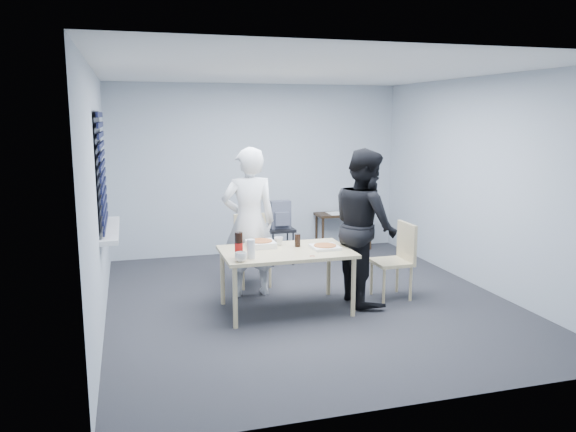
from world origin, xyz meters
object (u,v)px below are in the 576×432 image
object	(u,v)px
dining_table	(286,256)
chair_far	(252,244)
chair_right	(398,255)
mug_a	(241,257)
mug_b	(279,241)
side_table	(344,218)
stool	(280,236)
backpack	(281,215)
person_black	(365,226)
soda_bottle	(239,246)
person_white	(249,222)

from	to	relation	value
dining_table	chair_far	distance (m)	1.11
chair_far	dining_table	bearing A→B (deg)	-82.75
chair_right	mug_a	distance (m)	2.01
chair_far	mug_b	distance (m)	0.88
dining_table	mug_a	xyz separation A→B (m)	(-0.57, -0.34, 0.11)
side_table	chair_right	bearing A→B (deg)	-96.57
stool	backpack	bearing A→B (deg)	-90.00
person_black	backpack	xyz separation A→B (m)	(-0.49, 1.87, -0.17)
backpack	mug_a	xyz separation A→B (m)	(-1.03, -2.27, 0.01)
dining_table	backpack	xyz separation A→B (m)	(0.47, 1.93, 0.10)
dining_table	mug_a	bearing A→B (deg)	-148.82
side_table	soda_bottle	xyz separation A→B (m)	(-2.23, -2.73, 0.30)
side_table	stool	distance (m)	1.35
backpack	mug_b	xyz separation A→B (m)	(-0.48, -1.68, 0.01)
side_table	soda_bottle	distance (m)	3.54
chair_far	mug_a	distance (m)	1.52
chair_right	mug_a	xyz separation A→B (m)	(-1.96, -0.42, 0.22)
side_table	mug_a	distance (m)	3.64
dining_table	person_black	distance (m)	0.99
chair_far	mug_b	world-z (taller)	chair_far
side_table	mug_a	world-z (taller)	mug_a
backpack	person_white	bearing A→B (deg)	-138.44
person_black	soda_bottle	bearing A→B (deg)	99.99
chair_right	soda_bottle	distance (m)	2.00
mug_b	mug_a	bearing A→B (deg)	-132.96
person_black	mug_a	size ratio (longest dim) A/B	14.39
person_white	mug_b	size ratio (longest dim) A/B	17.70
soda_bottle	chair_far	bearing A→B (deg)	72.08
stool	mug_b	bearing A→B (deg)	-105.88
mug_a	dining_table	bearing A→B (deg)	31.18
stool	backpack	size ratio (longest dim) A/B	1.31
person_white	mug_b	world-z (taller)	person_white
dining_table	soda_bottle	size ratio (longest dim) A/B	5.15
backpack	soda_bottle	xyz separation A→B (m)	(-1.03, -2.13, 0.09)
stool	mug_b	size ratio (longest dim) A/B	5.24
chair_far	backpack	xyz separation A→B (m)	(0.60, 0.83, 0.21)
chair_right	backpack	world-z (taller)	backpack
person_black	mug_a	xyz separation A→B (m)	(-1.52, -0.40, -0.16)
stool	mug_a	world-z (taller)	mug_a
chair_right	stool	size ratio (longest dim) A/B	1.70
chair_far	person_black	world-z (taller)	person_black
stool	mug_b	xyz separation A→B (m)	(-0.48, -1.69, 0.31)
person_black	stool	xyz separation A→B (m)	(-0.49, 1.88, -0.47)
backpack	side_table	bearing A→B (deg)	7.73
stool	backpack	xyz separation A→B (m)	(0.00, -0.01, 0.30)
chair_far	chair_right	xyz separation A→B (m)	(1.53, -1.02, 0.00)
mug_a	mug_b	size ratio (longest dim) A/B	1.23
dining_table	side_table	bearing A→B (deg)	56.42
dining_table	soda_bottle	distance (m)	0.63
chair_right	mug_b	bearing A→B (deg)	172.82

